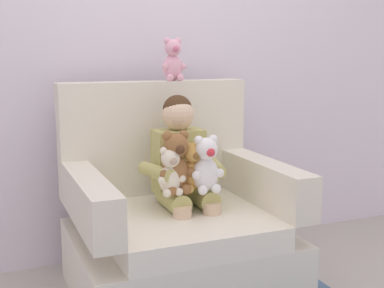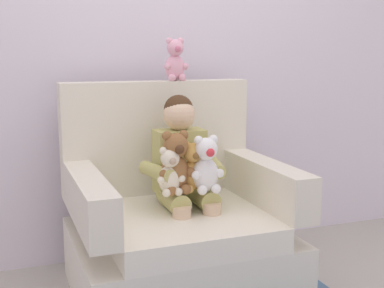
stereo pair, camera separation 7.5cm
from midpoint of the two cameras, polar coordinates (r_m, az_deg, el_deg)
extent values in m
cube|color=silver|center=(3.18, -6.56, 10.89)|extent=(6.00, 0.10, 2.60)
cube|color=silver|center=(2.77, -2.19, -12.97)|extent=(1.08, 0.92, 0.33)
cube|color=white|center=(2.63, -1.69, -8.98)|extent=(0.80, 0.78, 0.12)
cube|color=silver|center=(2.96, -4.90, 0.76)|extent=(1.08, 0.14, 0.64)
cube|color=silver|center=(2.46, -12.05, -6.30)|extent=(0.14, 0.78, 0.23)
cube|color=silver|center=(2.77, 7.41, -4.27)|extent=(0.14, 0.78, 0.23)
cube|color=tan|center=(2.76, -2.30, -1.91)|extent=(0.26, 0.16, 0.34)
sphere|color=beige|center=(2.72, -2.33, 3.27)|extent=(0.17, 0.17, 0.17)
sphere|color=#472D19|center=(2.73, -2.41, 3.82)|extent=(0.16, 0.16, 0.16)
cylinder|color=tan|center=(2.66, -2.93, -6.18)|extent=(0.11, 0.26, 0.11)
cylinder|color=beige|center=(2.59, -1.92, -10.12)|extent=(0.09, 0.09, 0.30)
cylinder|color=tan|center=(2.71, 0.28, -5.82)|extent=(0.11, 0.26, 0.11)
cylinder|color=beige|center=(2.64, 1.38, -9.66)|extent=(0.09, 0.09, 0.30)
cylinder|color=tan|center=(2.60, -4.69, -3.13)|extent=(0.13, 0.27, 0.07)
cylinder|color=tan|center=(2.71, 1.76, -2.54)|extent=(0.13, 0.27, 0.07)
ellipsoid|color=brown|center=(2.57, -2.70, -3.29)|extent=(0.14, 0.12, 0.19)
sphere|color=brown|center=(2.53, -2.64, -0.18)|extent=(0.12, 0.12, 0.12)
sphere|color=#4C2D19|center=(2.48, -2.20, -0.60)|extent=(0.05, 0.05, 0.05)
sphere|color=brown|center=(2.51, -3.61, 0.88)|extent=(0.05, 0.05, 0.05)
sphere|color=brown|center=(2.51, -3.90, -3.40)|extent=(0.05, 0.05, 0.05)
sphere|color=brown|center=(2.52, -3.12, -5.20)|extent=(0.05, 0.05, 0.05)
sphere|color=brown|center=(2.54, -1.78, 1.00)|extent=(0.05, 0.05, 0.05)
sphere|color=brown|center=(2.56, -0.97, -3.13)|extent=(0.05, 0.05, 0.05)
sphere|color=brown|center=(2.55, -1.42, -5.02)|extent=(0.05, 0.05, 0.05)
ellipsoid|color=white|center=(2.58, 0.66, -3.38)|extent=(0.13, 0.11, 0.17)
sphere|color=white|center=(2.55, 0.76, -0.55)|extent=(0.11, 0.11, 0.11)
sphere|color=#DB333D|center=(2.50, 1.22, -0.94)|extent=(0.04, 0.04, 0.04)
sphere|color=white|center=(2.53, -0.11, 0.41)|extent=(0.04, 0.04, 0.04)
sphere|color=white|center=(2.53, -0.36, -3.49)|extent=(0.04, 0.04, 0.04)
sphere|color=white|center=(2.54, 0.34, -5.12)|extent=(0.05, 0.05, 0.05)
sphere|color=white|center=(2.56, 1.53, 0.52)|extent=(0.04, 0.04, 0.04)
sphere|color=white|center=(2.58, 2.25, -3.23)|extent=(0.04, 0.04, 0.04)
sphere|color=white|center=(2.57, 1.85, -4.95)|extent=(0.05, 0.05, 0.05)
ellipsoid|color=silver|center=(2.54, -3.30, -3.97)|extent=(0.11, 0.09, 0.15)
sphere|color=silver|center=(2.50, -3.26, -1.58)|extent=(0.09, 0.09, 0.09)
sphere|color=tan|center=(2.47, -2.93, -1.92)|extent=(0.04, 0.04, 0.04)
sphere|color=silver|center=(2.49, -4.02, -0.77)|extent=(0.04, 0.04, 0.04)
sphere|color=silver|center=(2.49, -4.24, -4.07)|extent=(0.04, 0.04, 0.04)
sphere|color=silver|center=(2.50, -3.64, -5.45)|extent=(0.04, 0.04, 0.04)
sphere|color=silver|center=(2.51, -2.59, -0.66)|extent=(0.04, 0.04, 0.04)
sphere|color=silver|center=(2.53, -1.96, -3.85)|extent=(0.04, 0.04, 0.04)
sphere|color=silver|center=(2.52, -2.32, -5.32)|extent=(0.04, 0.04, 0.04)
ellipsoid|color=gold|center=(2.61, -0.79, -3.47)|extent=(0.12, 0.10, 0.16)
sphere|color=gold|center=(2.57, -0.72, -0.97)|extent=(0.10, 0.10, 0.10)
sphere|color=brown|center=(2.53, -0.34, -1.32)|extent=(0.04, 0.04, 0.04)
sphere|color=gold|center=(2.56, -1.49, -0.12)|extent=(0.04, 0.04, 0.04)
sphere|color=gold|center=(2.56, -1.72, -3.56)|extent=(0.04, 0.04, 0.04)
sphere|color=gold|center=(2.57, -1.10, -5.00)|extent=(0.04, 0.04, 0.04)
sphere|color=gold|center=(2.58, -0.03, -0.02)|extent=(0.04, 0.04, 0.04)
sphere|color=gold|center=(2.60, 0.61, -3.34)|extent=(0.04, 0.04, 0.04)
sphere|color=gold|center=(2.59, 0.25, -4.86)|extent=(0.04, 0.04, 0.04)
ellipsoid|color=#EAA8BC|center=(2.96, -2.90, 8.43)|extent=(0.11, 0.09, 0.15)
sphere|color=#EAA8BC|center=(2.95, -2.86, 10.58)|extent=(0.09, 0.09, 0.09)
sphere|color=#CC6684|center=(2.91, -2.57, 10.45)|extent=(0.04, 0.04, 0.04)
sphere|color=#EAA8BC|center=(2.94, -3.52, 11.31)|extent=(0.04, 0.04, 0.04)
sphere|color=#EAA8BC|center=(2.91, -3.71, 8.54)|extent=(0.04, 0.04, 0.04)
sphere|color=#EAA8BC|center=(2.91, -3.19, 7.33)|extent=(0.04, 0.04, 0.04)
sphere|color=#EAA8BC|center=(2.96, -2.28, 11.32)|extent=(0.04, 0.04, 0.04)
sphere|color=#EAA8BC|center=(2.95, -1.73, 8.57)|extent=(0.04, 0.04, 0.04)
sphere|color=#EAA8BC|center=(2.93, -2.04, 7.36)|extent=(0.04, 0.04, 0.04)
camera|label=1|loc=(0.04, -90.84, -0.15)|focal=48.22mm
camera|label=2|loc=(0.04, 89.16, 0.15)|focal=48.22mm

